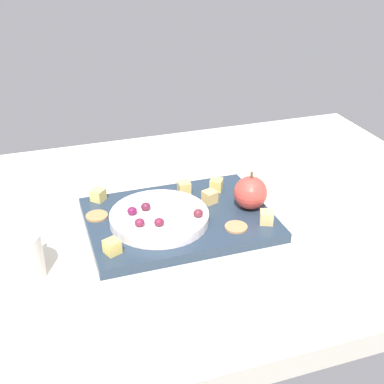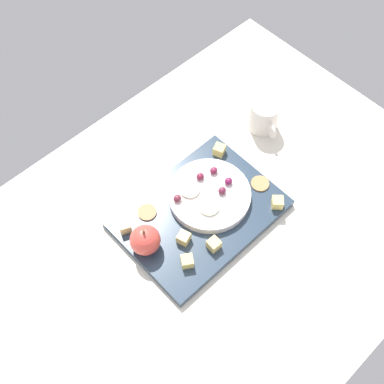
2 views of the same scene
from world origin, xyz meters
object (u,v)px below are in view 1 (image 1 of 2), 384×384
at_px(grape_0, 140,223).
at_px(cracker_0, 236,227).
at_px(grape_4, 159,222).
at_px(grape_3, 132,211).
at_px(apple_slice_0, 169,203).
at_px(cheese_cube_3, 267,217).
at_px(grape_1, 146,207).
at_px(platter, 179,219).
at_px(cheese_cube_1, 216,185).
at_px(cheese_cube_2, 112,247).
at_px(apple_whole, 251,193).
at_px(cheese_cube_0, 210,197).
at_px(serving_dish, 159,217).
at_px(grape_2, 198,213).
at_px(cheese_cube_4, 98,195).
at_px(cracker_1, 97,216).
at_px(cup, 21,256).
at_px(apple_slice_1, 179,219).
at_px(cheese_cube_5, 183,188).

bearing_deg(grape_0, cracker_0, 169.17).
bearing_deg(grape_4, grape_3, -54.77).
xyz_separation_m(cracker_0, apple_slice_0, (0.10, -0.09, 0.02)).
bearing_deg(cheese_cube_3, grape_1, -22.16).
relative_size(cheese_cube_3, cracker_0, 0.58).
distance_m(platter, grape_3, 0.10).
xyz_separation_m(grape_0, grape_4, (-0.03, 0.01, -0.00)).
distance_m(cheese_cube_1, cracker_0, 0.15).
bearing_deg(cheese_cube_2, apple_whole, -166.72).
relative_size(grape_0, grape_3, 1.00).
distance_m(cheese_cube_0, grape_0, 0.18).
relative_size(serving_dish, grape_2, 10.20).
height_order(apple_whole, grape_0, apple_whole).
bearing_deg(platter, apple_whole, 173.73).
height_order(apple_whole, apple_slice_0, apple_whole).
relative_size(cheese_cube_4, cracker_1, 0.58).
height_order(cheese_cube_3, apple_slice_0, same).
height_order(cheese_cube_2, grape_0, grape_0).
bearing_deg(grape_4, platter, -134.85).
relative_size(grape_1, cup, 0.18).
bearing_deg(platter, cheese_cube_4, -37.93).
bearing_deg(cheese_cube_2, grape_3, -123.04).
bearing_deg(apple_slice_0, apple_slice_1, 90.41).
height_order(platter, cheese_cube_4, cheese_cube_4).
relative_size(platter, cheese_cube_0, 14.26).
bearing_deg(cheese_cube_0, grape_2, 56.03).
relative_size(platter, apple_whole, 5.36).
xyz_separation_m(cracker_0, grape_2, (0.06, -0.03, 0.02)).
relative_size(serving_dish, grape_4, 10.20).
relative_size(cheese_cube_0, grape_4, 1.34).
height_order(cracker_1, grape_0, grape_0).
bearing_deg(grape_4, cracker_0, 170.38).
relative_size(platter, apple_slice_0, 7.75).
height_order(cracker_0, grape_4, grape_4).
xyz_separation_m(serving_dish, cheese_cube_1, (-0.15, -0.08, 0.00)).
height_order(apple_whole, cracker_1, apple_whole).
relative_size(cheese_cube_1, cheese_cube_3, 1.00).
relative_size(cheese_cube_2, cheese_cube_5, 1.00).
relative_size(platter, apple_slice_1, 7.75).
height_order(apple_whole, grape_3, apple_whole).
bearing_deg(cheese_cube_4, grape_3, 113.42).
bearing_deg(cracker_1, cheese_cube_4, -102.21).
bearing_deg(serving_dish, cracker_0, 152.88).
bearing_deg(grape_0, cheese_cube_1, -148.58).
distance_m(apple_whole, cheese_cube_3, 0.07).
xyz_separation_m(cheese_cube_2, grape_4, (-0.09, -0.03, 0.01)).
bearing_deg(platter, grape_3, 0.39).
height_order(grape_0, grape_2, same).
bearing_deg(cheese_cube_2, platter, -150.07).
xyz_separation_m(apple_slice_0, apple_slice_1, (-0.00, 0.06, 0.00)).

